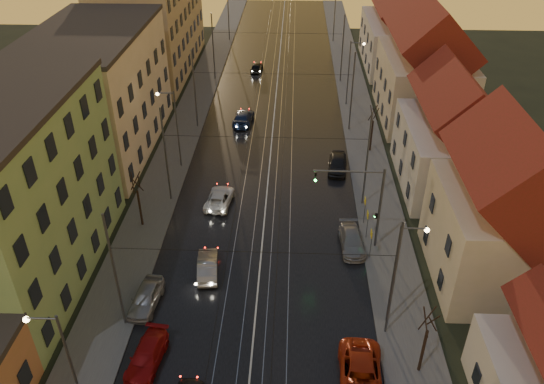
# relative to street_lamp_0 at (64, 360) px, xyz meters

# --- Properties ---
(road) EXTENTS (16.00, 120.00, 0.04)m
(road) POSITION_rel_street_lamp_0_xyz_m (9.10, 38.00, -4.87)
(road) COLOR black
(road) RESTS_ON ground
(sidewalk_left) EXTENTS (4.00, 120.00, 0.15)m
(sidewalk_left) POSITION_rel_street_lamp_0_xyz_m (-0.90, 38.00, -4.81)
(sidewalk_left) COLOR #4C4C4C
(sidewalk_left) RESTS_ON ground
(sidewalk_right) EXTENTS (4.00, 120.00, 0.15)m
(sidewalk_right) POSITION_rel_street_lamp_0_xyz_m (19.10, 38.00, -4.81)
(sidewalk_right) COLOR #4C4C4C
(sidewalk_right) RESTS_ON ground
(tram_rail_0) EXTENTS (0.06, 120.00, 0.03)m
(tram_rail_0) POSITION_rel_street_lamp_0_xyz_m (6.90, 38.00, -4.83)
(tram_rail_0) COLOR gray
(tram_rail_0) RESTS_ON road
(tram_rail_1) EXTENTS (0.06, 120.00, 0.03)m
(tram_rail_1) POSITION_rel_street_lamp_0_xyz_m (8.33, 38.00, -4.83)
(tram_rail_1) COLOR gray
(tram_rail_1) RESTS_ON road
(tram_rail_2) EXTENTS (0.06, 120.00, 0.03)m
(tram_rail_2) POSITION_rel_street_lamp_0_xyz_m (9.87, 38.00, -4.83)
(tram_rail_2) COLOR gray
(tram_rail_2) RESTS_ON road
(tram_rail_3) EXTENTS (0.06, 120.00, 0.03)m
(tram_rail_3) POSITION_rel_street_lamp_0_xyz_m (11.30, 38.00, -4.83)
(tram_rail_3) COLOR gray
(tram_rail_3) RESTS_ON road
(apartment_left_1) EXTENTS (10.00, 18.00, 13.00)m
(apartment_left_1) POSITION_rel_street_lamp_0_xyz_m (-8.40, 12.00, 1.61)
(apartment_left_1) COLOR #719C63
(apartment_left_1) RESTS_ON ground
(apartment_left_2) EXTENTS (10.00, 20.00, 12.00)m
(apartment_left_2) POSITION_rel_street_lamp_0_xyz_m (-8.40, 32.00, 1.11)
(apartment_left_2) COLOR beige
(apartment_left_2) RESTS_ON ground
(apartment_left_3) EXTENTS (10.00, 24.00, 14.00)m
(apartment_left_3) POSITION_rel_street_lamp_0_xyz_m (-8.40, 56.00, 2.11)
(apartment_left_3) COLOR tan
(apartment_left_3) RESTS_ON ground
(house_right_1) EXTENTS (8.67, 10.20, 10.80)m
(house_right_1) POSITION_rel_street_lamp_0_xyz_m (26.10, 13.00, 0.56)
(house_right_1) COLOR #BFB493
(house_right_1) RESTS_ON ground
(house_right_2) EXTENTS (9.18, 12.24, 9.20)m
(house_right_2) POSITION_rel_street_lamp_0_xyz_m (26.10, 26.00, -0.24)
(house_right_2) COLOR beige
(house_right_2) RESTS_ON ground
(house_right_3) EXTENTS (9.18, 14.28, 11.50)m
(house_right_3) POSITION_rel_street_lamp_0_xyz_m (26.10, 41.00, 0.92)
(house_right_3) COLOR #BFB493
(house_right_3) RESTS_ON ground
(house_right_4) EXTENTS (9.18, 16.32, 10.00)m
(house_right_4) POSITION_rel_street_lamp_0_xyz_m (26.10, 59.00, 0.16)
(house_right_4) COLOR beige
(house_right_4) RESTS_ON ground
(catenary_pole_l_1) EXTENTS (0.16, 0.16, 9.00)m
(catenary_pole_l_1) POSITION_rel_street_lamp_0_xyz_m (0.50, 7.00, -0.39)
(catenary_pole_l_1) COLOR #595B60
(catenary_pole_l_1) RESTS_ON ground
(catenary_pole_r_1) EXTENTS (0.16, 0.16, 9.00)m
(catenary_pole_r_1) POSITION_rel_street_lamp_0_xyz_m (17.70, 7.00, -0.39)
(catenary_pole_r_1) COLOR #595B60
(catenary_pole_r_1) RESTS_ON ground
(catenary_pole_l_2) EXTENTS (0.16, 0.16, 9.00)m
(catenary_pole_l_2) POSITION_rel_street_lamp_0_xyz_m (0.50, 22.00, -0.39)
(catenary_pole_l_2) COLOR #595B60
(catenary_pole_l_2) RESTS_ON ground
(catenary_pole_r_2) EXTENTS (0.16, 0.16, 9.00)m
(catenary_pole_r_2) POSITION_rel_street_lamp_0_xyz_m (17.70, 22.00, -0.39)
(catenary_pole_r_2) COLOR #595B60
(catenary_pole_r_2) RESTS_ON ground
(catenary_pole_l_3) EXTENTS (0.16, 0.16, 9.00)m
(catenary_pole_l_3) POSITION_rel_street_lamp_0_xyz_m (0.50, 37.00, -0.39)
(catenary_pole_l_3) COLOR #595B60
(catenary_pole_l_3) RESTS_ON ground
(catenary_pole_r_3) EXTENTS (0.16, 0.16, 9.00)m
(catenary_pole_r_3) POSITION_rel_street_lamp_0_xyz_m (17.70, 37.00, -0.39)
(catenary_pole_r_3) COLOR #595B60
(catenary_pole_r_3) RESTS_ON ground
(catenary_pole_l_4) EXTENTS (0.16, 0.16, 9.00)m
(catenary_pole_l_4) POSITION_rel_street_lamp_0_xyz_m (0.50, 52.00, -0.39)
(catenary_pole_l_4) COLOR #595B60
(catenary_pole_l_4) RESTS_ON ground
(catenary_pole_r_4) EXTENTS (0.16, 0.16, 9.00)m
(catenary_pole_r_4) POSITION_rel_street_lamp_0_xyz_m (17.70, 52.00, -0.39)
(catenary_pole_r_4) COLOR #595B60
(catenary_pole_r_4) RESTS_ON ground
(catenary_pole_l_5) EXTENTS (0.16, 0.16, 9.00)m
(catenary_pole_l_5) POSITION_rel_street_lamp_0_xyz_m (0.50, 70.00, -0.39)
(catenary_pole_l_5) COLOR #595B60
(catenary_pole_l_5) RESTS_ON ground
(catenary_pole_r_5) EXTENTS (0.16, 0.16, 9.00)m
(catenary_pole_r_5) POSITION_rel_street_lamp_0_xyz_m (17.70, 70.00, -0.39)
(catenary_pole_r_5) COLOR #595B60
(catenary_pole_r_5) RESTS_ON ground
(street_lamp_0) EXTENTS (1.75, 0.32, 8.00)m
(street_lamp_0) POSITION_rel_street_lamp_0_xyz_m (0.00, 0.00, 0.00)
(street_lamp_0) COLOR #595B60
(street_lamp_0) RESTS_ON ground
(street_lamp_1) EXTENTS (1.75, 0.32, 8.00)m
(street_lamp_1) POSITION_rel_street_lamp_0_xyz_m (18.21, 8.00, 0.00)
(street_lamp_1) COLOR #595B60
(street_lamp_1) RESTS_ON ground
(street_lamp_2) EXTENTS (1.75, 0.32, 8.00)m
(street_lamp_2) POSITION_rel_street_lamp_0_xyz_m (0.00, 28.00, 0.00)
(street_lamp_2) COLOR #595B60
(street_lamp_2) RESTS_ON ground
(street_lamp_3) EXTENTS (1.75, 0.32, 8.00)m
(street_lamp_3) POSITION_rel_street_lamp_0_xyz_m (18.21, 44.00, 0.00)
(street_lamp_3) COLOR #595B60
(street_lamp_3) RESTS_ON ground
(traffic_light_mast) EXTENTS (5.30, 0.32, 7.20)m
(traffic_light_mast) POSITION_rel_street_lamp_0_xyz_m (17.10, 16.00, -0.29)
(traffic_light_mast) COLOR #595B60
(traffic_light_mast) RESTS_ON ground
(bare_tree_0) EXTENTS (1.09, 1.09, 5.11)m
(bare_tree_0) POSITION_rel_street_lamp_0_xyz_m (-1.09, 18.00, -2.40)
(bare_tree_0) COLOR black
(bare_tree_0) RESTS_ON ground
(bare_tree_1) EXTENTS (1.09, 1.09, 5.11)m
(bare_tree_1) POSITION_rel_street_lamp_0_xyz_m (19.31, 4.00, -2.40)
(bare_tree_1) COLOR black
(bare_tree_1) RESTS_ON ground
(bare_tree_2) EXTENTS (1.09, 1.09, 5.11)m
(bare_tree_2) POSITION_rel_street_lamp_0_xyz_m (19.51, 32.00, -2.40)
(bare_tree_2) COLOR black
(bare_tree_2) RESTS_ON ground
(driving_car_1) EXTENTS (1.95, 4.29, 1.36)m
(driving_car_1) POSITION_rel_street_lamp_0_xyz_m (5.26, 12.36, -4.20)
(driving_car_1) COLOR gray
(driving_car_1) RESTS_ON ground
(driving_car_2) EXTENTS (2.53, 4.64, 1.23)m
(driving_car_2) POSITION_rel_street_lamp_0_xyz_m (4.99, 21.56, -4.27)
(driving_car_2) COLOR white
(driving_car_2) RESTS_ON ground
(driving_car_3) EXTENTS (2.39, 5.06, 1.43)m
(driving_car_3) POSITION_rel_street_lamp_0_xyz_m (5.62, 38.27, -4.17)
(driving_car_3) COLOR #19284D
(driving_car_3) RESTS_ON ground
(driving_car_4) EXTENTS (1.84, 3.82, 1.26)m
(driving_car_4) POSITION_rel_street_lamp_0_xyz_m (6.05, 55.47, -4.26)
(driving_car_4) COLOR black
(driving_car_4) RESTS_ON ground
(parked_left_2) EXTENTS (2.27, 4.51, 1.26)m
(parked_left_2) POSITION_rel_street_lamp_0_xyz_m (2.75, 3.90, -4.26)
(parked_left_2) COLOR maroon
(parked_left_2) RESTS_ON ground
(parked_left_3) EXTENTS (2.05, 4.29, 1.42)m
(parked_left_3) POSITION_rel_street_lamp_0_xyz_m (1.50, 8.83, -4.18)
(parked_left_3) COLOR gray
(parked_left_3) RESTS_ON ground
(parked_right_0) EXTENTS (2.85, 5.66, 1.54)m
(parked_right_0) POSITION_rel_street_lamp_0_xyz_m (15.65, 2.83, -4.12)
(parked_right_0) COLOR #A82910
(parked_right_0) RESTS_ON ground
(parked_right_1) EXTENTS (2.09, 4.54, 1.29)m
(parked_right_1) POSITION_rel_street_lamp_0_xyz_m (16.23, 15.85, -4.24)
(parked_right_1) COLOR gray
(parked_right_1) RESTS_ON ground
(parked_right_2) EXTENTS (2.16, 4.54, 1.50)m
(parked_right_2) POSITION_rel_street_lamp_0_xyz_m (15.83, 27.96, -4.14)
(parked_right_2) COLOR black
(parked_right_2) RESTS_ON ground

